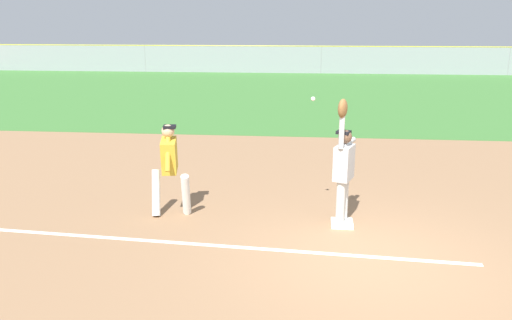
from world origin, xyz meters
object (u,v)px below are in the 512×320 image
object	(u,v)px
first_base	(342,223)
baseball	(313,99)
parked_car_green	(417,61)
parked_car_tan	(337,61)
parked_car_red	(257,59)
runner	(170,164)
fielder	(344,165)

from	to	relation	value
first_base	baseball	distance (m)	2.25
parked_car_green	parked_car_tan	bearing A→B (deg)	179.14
first_base	parked_car_red	size ratio (longest dim) A/B	0.08
parked_car_tan	parked_car_green	size ratio (longest dim) A/B	1.04
baseball	parked_car_red	size ratio (longest dim) A/B	0.02
baseball	parked_car_green	world-z (taller)	baseball
parked_car_red	parked_car_green	distance (m)	11.47
runner	parked_car_green	world-z (taller)	runner
fielder	parked_car_red	distance (m)	30.03
runner	parked_car_green	distance (m)	30.53
parked_car_tan	parked_car_green	world-z (taller)	same
first_base	fielder	distance (m)	1.08
first_base	parked_car_red	bearing A→B (deg)	98.22
first_base	baseball	xyz separation A→B (m)	(-0.57, 0.24, 2.17)
baseball	parked_car_green	bearing A→B (deg)	74.94
baseball	parked_car_green	distance (m)	29.76
runner	parked_car_tan	distance (m)	29.24
runner	baseball	distance (m)	2.82
parked_car_red	parked_car_green	xyz separation A→B (m)	(11.45, -0.78, 0.00)
parked_car_red	parked_car_tan	distance (m)	5.87
baseball	parked_car_green	size ratio (longest dim) A/B	0.02
fielder	parked_car_tan	bearing A→B (deg)	-72.20
parked_car_tan	fielder	bearing A→B (deg)	-87.08
first_base	runner	xyz separation A→B (m)	(-3.12, 0.19, 0.96)
runner	parked_car_red	size ratio (longest dim) A/B	0.38
baseball	parked_car_green	xyz separation A→B (m)	(7.72, 28.70, -1.53)
baseball	fielder	bearing A→B (deg)	-23.62
baseball	parked_car_red	distance (m)	29.75
parked_car_red	parked_car_green	size ratio (longest dim) A/B	1.02
first_base	parked_car_red	world-z (taller)	parked_car_red
runner	parked_car_tan	bearing A→B (deg)	71.26
fielder	runner	distance (m)	3.11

